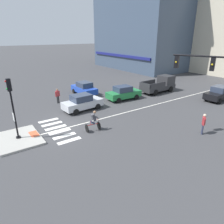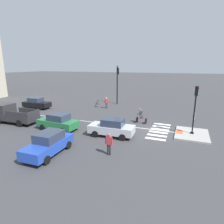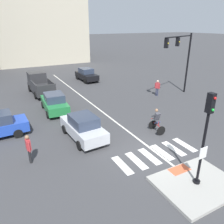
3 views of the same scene
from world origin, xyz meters
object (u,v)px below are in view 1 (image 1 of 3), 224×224
(car_silver_westbound_near, at_px, (82,102))
(pedestrian_waiting_far_side, at_px, (204,122))
(pickup_truck_charcoal_westbound_distant, at_px, (160,85))
(signal_pole, at_px, (12,104))
(car_black_eastbound_distant, at_px, (219,93))
(car_green_westbound_far, at_px, (123,93))
(car_blue_cross_left, at_px, (84,88))
(cyclist, at_px, (93,121))
(pedestrian_at_curb_left, at_px, (58,95))

(car_silver_westbound_near, bearing_deg, pedestrian_waiting_far_side, 26.41)
(pickup_truck_charcoal_westbound_distant, height_order, pedestrian_waiting_far_side, pickup_truck_charcoal_westbound_distant)
(signal_pole, relative_size, car_silver_westbound_near, 1.05)
(car_black_eastbound_distant, height_order, pickup_truck_charcoal_westbound_distant, pickup_truck_charcoal_westbound_distant)
(car_green_westbound_far, bearing_deg, signal_pole, -74.55)
(signal_pole, height_order, pickup_truck_charcoal_westbound_distant, signal_pole)
(car_green_westbound_far, bearing_deg, pickup_truck_charcoal_westbound_distant, 89.87)
(signal_pole, bearing_deg, pedestrian_waiting_far_side, 58.82)
(car_silver_westbound_near, height_order, pedestrian_waiting_far_side, pedestrian_waiting_far_side)
(car_blue_cross_left, xyz_separation_m, pedestrian_waiting_far_side, (15.31, 2.20, 0.17))
(signal_pole, relative_size, pickup_truck_charcoal_westbound_distant, 0.85)
(car_blue_cross_left, distance_m, pickup_truck_charcoal_westbound_distant, 10.17)
(signal_pole, relative_size, car_green_westbound_far, 1.05)
(cyclist, height_order, pedestrian_at_curb_left, cyclist)
(car_green_westbound_far, relative_size, cyclist, 2.49)
(car_black_eastbound_distant, bearing_deg, car_silver_westbound_near, -112.68)
(signal_pole, height_order, pedestrian_at_curb_left, signal_pole)
(car_black_eastbound_distant, bearing_deg, car_green_westbound_far, -125.99)
(car_blue_cross_left, bearing_deg, pedestrian_waiting_far_side, 8.17)
(car_silver_westbound_near, bearing_deg, pickup_truck_charcoal_westbound_distant, 92.06)
(car_blue_cross_left, distance_m, pedestrian_at_curb_left, 4.38)
(signal_pole, relative_size, pedestrian_waiting_far_side, 2.63)
(car_silver_westbound_near, relative_size, pickup_truck_charcoal_westbound_distant, 0.81)
(car_green_westbound_far, height_order, cyclist, cyclist)
(signal_pole, xyz_separation_m, car_blue_cross_left, (-8.10, 9.71, -1.99))
(cyclist, bearing_deg, signal_pole, -109.20)
(car_silver_westbound_near, relative_size, cyclist, 2.50)
(car_green_westbound_far, relative_size, pedestrian_waiting_far_side, 2.50)
(car_green_westbound_far, distance_m, pickup_truck_charcoal_westbound_distant, 6.26)
(cyclist, height_order, pedestrian_waiting_far_side, cyclist)
(car_silver_westbound_near, xyz_separation_m, cyclist, (4.86, -1.52, 0.06))
(cyclist, xyz_separation_m, pedestrian_at_curb_left, (-8.44, 0.29, 0.11))
(signal_pole, distance_m, car_black_eastbound_distant, 21.90)
(pickup_truck_charcoal_westbound_distant, bearing_deg, car_silver_westbound_near, -87.94)
(car_black_eastbound_distant, relative_size, car_silver_westbound_near, 0.99)
(pickup_truck_charcoal_westbound_distant, height_order, cyclist, pickup_truck_charcoal_westbound_distant)
(car_black_eastbound_distant, bearing_deg, cyclist, -94.58)
(car_blue_cross_left, xyz_separation_m, pickup_truck_charcoal_westbound_distant, (4.66, 9.03, 0.17))
(car_green_westbound_far, relative_size, pedestrian_at_curb_left, 2.50)
(car_green_westbound_far, xyz_separation_m, car_blue_cross_left, (-4.65, -2.78, 0.00))
(pedestrian_at_curb_left, bearing_deg, pickup_truck_charcoal_westbound_distant, 76.51)
(pickup_truck_charcoal_westbound_distant, bearing_deg, car_green_westbound_far, -90.13)
(car_green_westbound_far, relative_size, pickup_truck_charcoal_westbound_distant, 0.81)
(pickup_truck_charcoal_westbound_distant, bearing_deg, car_black_eastbound_distant, 23.28)
(pedestrian_waiting_far_side, bearing_deg, car_black_eastbound_distant, 112.74)
(car_green_westbound_far, xyz_separation_m, pedestrian_waiting_far_side, (10.66, -0.58, 0.17))
(car_black_eastbound_distant, height_order, car_green_westbound_far, same)
(signal_pole, bearing_deg, car_green_westbound_far, 105.45)
(pickup_truck_charcoal_westbound_distant, distance_m, pedestrian_waiting_far_side, 12.65)
(signal_pole, distance_m, car_green_westbound_far, 13.11)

